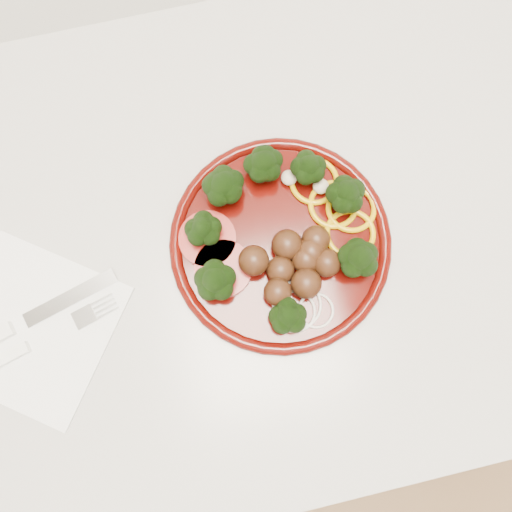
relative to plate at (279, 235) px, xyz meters
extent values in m
cube|color=beige|center=(0.05, 0.02, -0.48)|extent=(2.40, 0.60, 0.87)
cube|color=#B3B0AA|center=(0.05, 0.02, -0.03)|extent=(2.40, 0.60, 0.03)
cylinder|color=#3D0703|center=(0.00, -0.01, -0.01)|extent=(0.24, 0.24, 0.01)
torus|color=#3D0703|center=(0.00, -0.01, -0.01)|extent=(0.25, 0.25, 0.01)
sphere|color=#402010|center=(0.04, -0.02, 0.01)|extent=(0.03, 0.03, 0.03)
sphere|color=#402010|center=(0.01, -0.01, 0.01)|extent=(0.03, 0.03, 0.03)
sphere|color=#402010|center=(-0.01, -0.04, 0.01)|extent=(0.03, 0.03, 0.03)
sphere|color=#402010|center=(-0.02, -0.06, 0.01)|extent=(0.03, 0.03, 0.03)
sphere|color=#402010|center=(-0.03, -0.02, 0.01)|extent=(0.03, 0.03, 0.03)
sphere|color=#402010|center=(0.02, -0.06, 0.01)|extent=(0.03, 0.03, 0.03)
sphere|color=#402010|center=(0.04, -0.04, 0.01)|extent=(0.03, 0.03, 0.03)
sphere|color=#402010|center=(0.02, -0.03, 0.01)|extent=(0.03, 0.03, 0.03)
sphere|color=#402010|center=(0.03, -0.03, 0.01)|extent=(0.03, 0.03, 0.03)
torus|color=#D3A007|center=(0.07, 0.02, 0.00)|extent=(0.06, 0.06, 0.01)
torus|color=#D3A007|center=(0.08, -0.01, 0.00)|extent=(0.06, 0.06, 0.01)
torus|color=#D3A007|center=(0.05, 0.05, 0.00)|extent=(0.06, 0.06, 0.01)
torus|color=#D3A007|center=(0.09, 0.01, 0.00)|extent=(0.06, 0.06, 0.01)
cylinder|color=#720A07|center=(-0.08, 0.01, 0.00)|extent=(0.06, 0.06, 0.01)
cylinder|color=#720A07|center=(-0.07, -0.02, 0.00)|extent=(0.06, 0.06, 0.01)
torus|color=beige|center=(0.00, -0.08, -0.01)|extent=(0.05, 0.05, 0.00)
torus|color=beige|center=(0.02, -0.09, -0.01)|extent=(0.04, 0.04, 0.00)
torus|color=beige|center=(0.00, -0.08, -0.01)|extent=(0.05, 0.05, 0.00)
ellipsoid|color=#C6B793|center=(0.03, 0.06, 0.00)|extent=(0.02, 0.02, 0.01)
ellipsoid|color=#C6B793|center=(-0.04, 0.07, 0.00)|extent=(0.02, 0.02, 0.01)
ellipsoid|color=#C6B793|center=(0.06, 0.04, 0.00)|extent=(0.02, 0.02, 0.01)
cube|color=white|center=(-0.28, -0.04, -0.02)|extent=(0.23, 0.23, 0.00)
cube|color=silver|center=(-0.24, -0.01, -0.01)|extent=(0.11, 0.04, 0.00)
cube|color=silver|center=(-0.23, -0.04, -0.01)|extent=(0.03, 0.03, 0.00)
cube|color=silver|center=(-0.20, -0.04, -0.01)|extent=(0.03, 0.01, 0.00)
cube|color=silver|center=(-0.20, -0.03, -0.01)|extent=(0.03, 0.01, 0.00)
cube|color=silver|center=(-0.20, -0.03, -0.01)|extent=(0.03, 0.01, 0.00)
cube|color=silver|center=(-0.21, -0.02, -0.01)|extent=(0.03, 0.01, 0.00)
camera|label=1|loc=(-0.05, -0.12, 0.53)|focal=35.00mm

